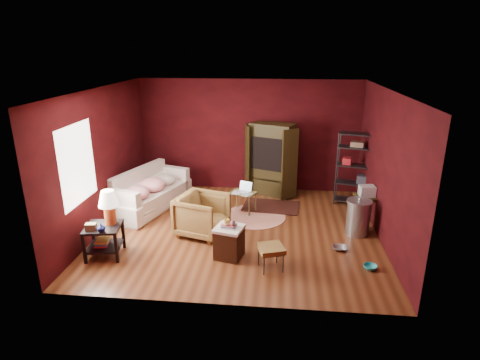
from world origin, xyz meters
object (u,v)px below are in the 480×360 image
object	(u,v)px
side_table	(106,217)
hamper	(229,242)
laptop_desk	(243,194)
tv_armoire	(272,158)
wire_shelving	(356,166)
sofa	(150,191)
armchair	(202,213)

from	to	relation	value
side_table	hamper	xyz separation A→B (m)	(2.15, 0.10, -0.42)
laptop_desk	hamper	bearing A→B (deg)	-68.23
hamper	tv_armoire	distance (m)	3.41
side_table	hamper	distance (m)	2.20
tv_armoire	wire_shelving	bearing A→B (deg)	7.25
sofa	laptop_desk	distance (m)	2.11
side_table	hamper	world-z (taller)	side_table
laptop_desk	sofa	bearing A→B (deg)	-155.82
side_table	tv_armoire	distance (m)	4.40
side_table	tv_armoire	size ratio (longest dim) A/B	0.67
armchair	side_table	bearing A→B (deg)	138.69
sofa	armchair	size ratio (longest dim) A/B	2.48
armchair	hamper	xyz separation A→B (m)	(0.64, -0.85, -0.15)
armchair	side_table	distance (m)	1.81
sofa	side_table	world-z (taller)	side_table
sofa	laptop_desk	size ratio (longest dim) A/B	3.28
tv_armoire	sofa	bearing A→B (deg)	-132.70
side_table	wire_shelving	distance (m)	5.55
sofa	hamper	world-z (taller)	sofa
armchair	wire_shelving	size ratio (longest dim) A/B	0.53
side_table	sofa	bearing A→B (deg)	87.36
armchair	tv_armoire	bearing A→B (deg)	-11.26
hamper	wire_shelving	bearing A→B (deg)	47.13
sofa	tv_armoire	bearing A→B (deg)	-47.49
wire_shelving	laptop_desk	bearing A→B (deg)	-148.80
laptop_desk	tv_armoire	world-z (taller)	tv_armoire
laptop_desk	armchair	bearing A→B (deg)	-96.89
sofa	wire_shelving	size ratio (longest dim) A/B	1.31
side_table	laptop_desk	xyz separation A→B (m)	(2.21, 2.15, -0.29)
armchair	hamper	size ratio (longest dim) A/B	1.36
sofa	armchair	bearing A→B (deg)	-112.23
side_table	tv_armoire	xyz separation A→B (m)	(2.80, 3.39, 0.22)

